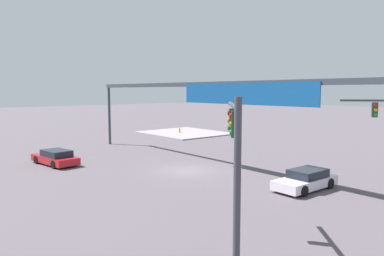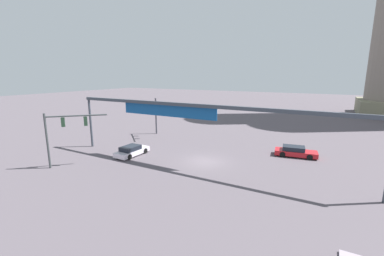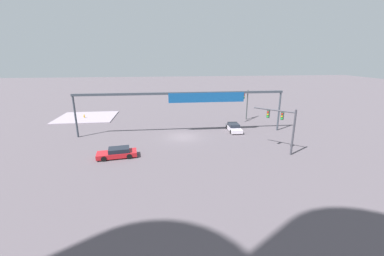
{
  "view_description": "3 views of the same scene",
  "coord_description": "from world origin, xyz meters",
  "px_view_note": "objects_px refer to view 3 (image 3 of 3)",
  "views": [
    {
      "loc": [
        -20.68,
        16.84,
        5.98
      ],
      "look_at": [
        -2.61,
        1.76,
        3.52
      ],
      "focal_mm": 33.92,
      "sensor_mm": 36.0,
      "label": 1
    },
    {
      "loc": [
        11.68,
        -24.19,
        9.5
      ],
      "look_at": [
        -1.43,
        -0.35,
        3.73
      ],
      "focal_mm": 23.78,
      "sensor_mm": 36.0,
      "label": 2
    },
    {
      "loc": [
        2.61,
        35.04,
        11.84
      ],
      "look_at": [
        -1.23,
        1.49,
        1.83
      ],
      "focal_mm": 22.65,
      "sensor_mm": 36.0,
      "label": 3
    }
  ],
  "objects_px": {
    "traffic_signal_near_corner": "(244,100)",
    "traffic_signal_opposite_side": "(284,122)",
    "sedan_car_waiting_far": "(117,153)",
    "fire_hydrant_on_curb": "(84,116)",
    "sedan_car_approaching": "(234,128)"
  },
  "relations": [
    {
      "from": "traffic_signal_opposite_side",
      "to": "sedan_car_waiting_far",
      "type": "bearing_deg",
      "value": 40.89
    },
    {
      "from": "traffic_signal_near_corner",
      "to": "traffic_signal_opposite_side",
      "type": "height_order",
      "value": "traffic_signal_opposite_side"
    },
    {
      "from": "sedan_car_approaching",
      "to": "fire_hydrant_on_curb",
      "type": "distance_m",
      "value": 29.46
    },
    {
      "from": "traffic_signal_near_corner",
      "to": "sedan_car_approaching",
      "type": "height_order",
      "value": "traffic_signal_near_corner"
    },
    {
      "from": "traffic_signal_near_corner",
      "to": "sedan_car_waiting_far",
      "type": "distance_m",
      "value": 25.79
    },
    {
      "from": "sedan_car_approaching",
      "to": "sedan_car_waiting_far",
      "type": "height_order",
      "value": "same"
    },
    {
      "from": "sedan_car_approaching",
      "to": "sedan_car_waiting_far",
      "type": "relative_size",
      "value": 0.9
    },
    {
      "from": "sedan_car_waiting_far",
      "to": "fire_hydrant_on_curb",
      "type": "distance_m",
      "value": 22.83
    },
    {
      "from": "traffic_signal_opposite_side",
      "to": "sedan_car_approaching",
      "type": "bearing_deg",
      "value": -28.03
    },
    {
      "from": "traffic_signal_near_corner",
      "to": "fire_hydrant_on_curb",
      "type": "distance_m",
      "value": 31.25
    },
    {
      "from": "sedan_car_approaching",
      "to": "fire_hydrant_on_curb",
      "type": "relative_size",
      "value": 6.22
    },
    {
      "from": "traffic_signal_near_corner",
      "to": "fire_hydrant_on_curb",
      "type": "xyz_separation_m",
      "value": [
        30.58,
        -5.33,
        -3.58
      ]
    },
    {
      "from": "sedan_car_approaching",
      "to": "fire_hydrant_on_curb",
      "type": "xyz_separation_m",
      "value": [
        27.15,
        -11.45,
        -0.09
      ]
    },
    {
      "from": "fire_hydrant_on_curb",
      "to": "sedan_car_approaching",
      "type": "bearing_deg",
      "value": 157.13
    },
    {
      "from": "fire_hydrant_on_curb",
      "to": "traffic_signal_near_corner",
      "type": "bearing_deg",
      "value": 170.11
    }
  ]
}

